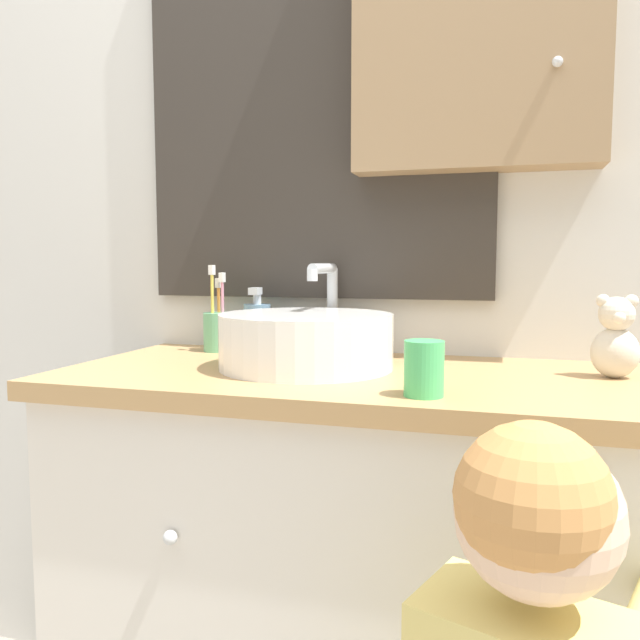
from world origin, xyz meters
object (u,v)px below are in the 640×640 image
object	(u,v)px
sink_basin	(307,339)
drinking_cup	(424,369)
soap_dispenser	(257,327)
teddy_bear	(616,339)
toothbrush_holder	(219,330)

from	to	relation	value
sink_basin	drinking_cup	world-z (taller)	sink_basin
soap_dispenser	drinking_cup	xyz separation A→B (m)	(0.42, -0.36, -0.02)
sink_basin	teddy_bear	distance (m)	0.56
toothbrush_holder	teddy_bear	xyz separation A→B (m)	(0.82, -0.11, 0.02)
sink_basin	soap_dispenser	bearing A→B (deg)	135.75
soap_dispenser	drinking_cup	world-z (taller)	soap_dispenser
toothbrush_holder	teddy_bear	world-z (taller)	toothbrush_holder
teddy_bear	drinking_cup	bearing A→B (deg)	-140.87
toothbrush_holder	soap_dispenser	world-z (taller)	toothbrush_holder
soap_dispenser	teddy_bear	xyz separation A→B (m)	(0.72, -0.12, 0.01)
toothbrush_holder	teddy_bear	distance (m)	0.82
soap_dispenser	drinking_cup	size ratio (longest dim) A/B	1.73
sink_basin	soap_dispenser	size ratio (longest dim) A/B	2.63
drinking_cup	toothbrush_holder	bearing A→B (deg)	145.26
soap_dispenser	toothbrush_holder	bearing A→B (deg)	-173.57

